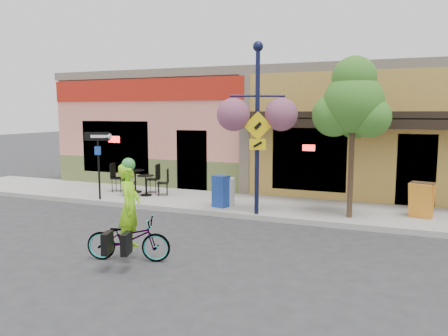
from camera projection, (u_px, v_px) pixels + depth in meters
name	position (u px, v px, depth m)	size (l,w,h in m)	color
ground	(237.00, 223.00, 11.58)	(90.00, 90.00, 0.00)	#2D2D30
sidewalk	(260.00, 206.00, 13.41)	(24.00, 3.00, 0.15)	#9E9B93
curb	(244.00, 216.00, 12.08)	(24.00, 0.12, 0.15)	#A8A59E
building	(299.00, 129.00, 18.20)	(18.20, 8.20, 4.50)	#E68472
bicycle	(128.00, 239.00, 8.64)	(0.59, 1.69, 0.89)	maroon
cyclist_rider	(130.00, 219.00, 8.57)	(0.62, 0.41, 1.70)	#8DE618
lamp_post	(257.00, 129.00, 11.75)	(1.48, 0.59, 4.65)	#111638
one_way_sign	(99.00, 166.00, 13.91)	(0.83, 0.18, 2.16)	black
cafe_set_left	(135.00, 178.00, 15.23)	(1.71, 0.85, 1.02)	black
cafe_set_right	(146.00, 182.00, 14.62)	(1.51, 0.76, 0.91)	black
newspaper_box_blue	(221.00, 191.00, 12.88)	(0.42, 0.37, 0.93)	#193A97
newspaper_box_grey	(227.00, 192.00, 13.07)	(0.39, 0.35, 0.83)	silver
street_tree	(352.00, 137.00, 11.39)	(1.67, 1.67, 4.27)	#3D7A26
sandwich_board	(420.00, 201.00, 11.42)	(0.57, 0.42, 0.95)	orange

